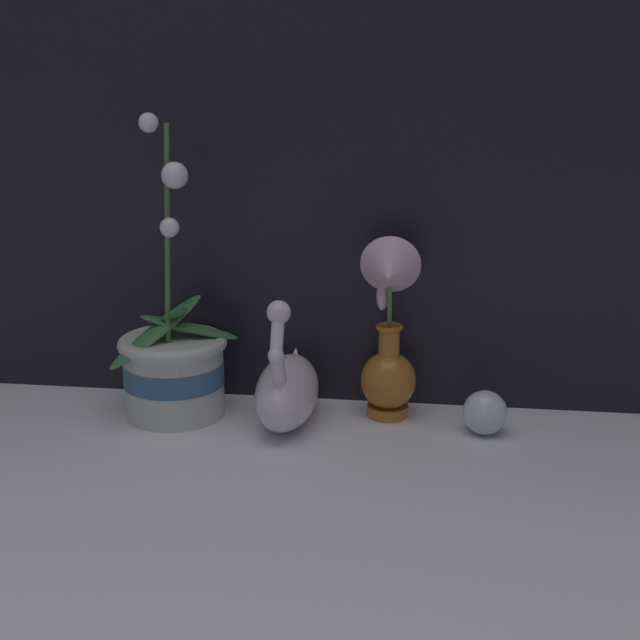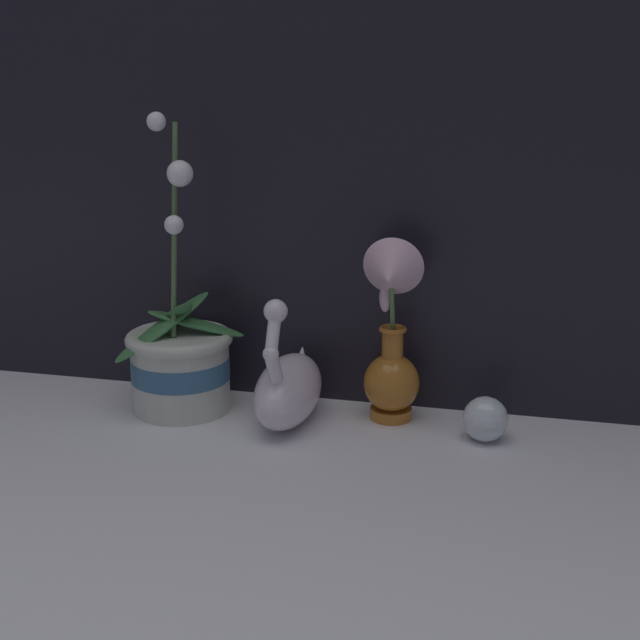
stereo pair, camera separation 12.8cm
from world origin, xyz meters
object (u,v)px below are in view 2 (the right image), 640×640
at_px(glass_sphere, 485,419).
at_px(swan_figurine, 288,387).
at_px(blue_vase, 391,345).
at_px(orchid_potted_plant, 180,360).

bearing_deg(glass_sphere, swan_figurine, -179.96).
distance_m(blue_vase, glass_sphere, 0.17).
height_order(blue_vase, glass_sphere, blue_vase).
bearing_deg(blue_vase, swan_figurine, -164.66).
bearing_deg(blue_vase, glass_sphere, -15.58).
distance_m(orchid_potted_plant, glass_sphere, 0.47).
bearing_deg(orchid_potted_plant, swan_figurine, -4.52).
bearing_deg(glass_sphere, orchid_potted_plant, 178.31).
relative_size(swan_figurine, blue_vase, 0.73).
bearing_deg(blue_vase, orchid_potted_plant, -175.36).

